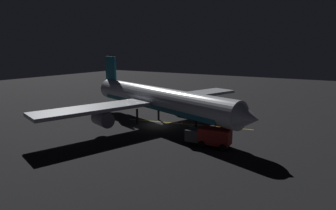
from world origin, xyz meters
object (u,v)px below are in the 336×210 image
object	(u,v)px
catering_truck	(189,106)
traffic_cone_near_right	(182,123)
airliner	(155,99)
traffic_cone_under_wing	(223,134)
traffic_cone_near_left	(206,127)
ground_crew_worker	(215,131)
baggage_truck	(210,137)

from	to	relation	value
catering_truck	traffic_cone_near_right	world-z (taller)	catering_truck
airliner	traffic_cone_under_wing	distance (m)	12.48
airliner	traffic_cone_under_wing	bearing A→B (deg)	88.10
traffic_cone_near_left	catering_truck	bearing A→B (deg)	-139.13
airliner	ground_crew_worker	bearing A→B (deg)	81.86
baggage_truck	ground_crew_worker	world-z (taller)	baggage_truck
traffic_cone_near_right	traffic_cone_under_wing	size ratio (longest dim) A/B	1.00
airliner	traffic_cone_near_right	xyz separation A→B (m)	(-2.18, 3.82, -3.90)
catering_truck	ground_crew_worker	distance (m)	16.14
traffic_cone_under_wing	ground_crew_worker	bearing A→B (deg)	-32.00
ground_crew_worker	traffic_cone_near_left	world-z (taller)	ground_crew_worker
ground_crew_worker	traffic_cone_near_left	size ratio (longest dim) A/B	3.16
traffic_cone_near_left	baggage_truck	bearing A→B (deg)	28.00
baggage_truck	catering_truck	size ratio (longest dim) A/B	0.92
baggage_truck	ground_crew_worker	size ratio (longest dim) A/B	3.33
airliner	traffic_cone_under_wing	world-z (taller)	airliner
traffic_cone_near_left	traffic_cone_near_right	world-z (taller)	same
traffic_cone_near_right	traffic_cone_under_wing	distance (m)	8.43
ground_crew_worker	baggage_truck	bearing A→B (deg)	14.79
airliner	traffic_cone_under_wing	xyz separation A→B (m)	(0.39, 11.85, -3.90)
traffic_cone_near_left	traffic_cone_under_wing	world-z (taller)	same
catering_truck	traffic_cone_near_left	xyz separation A→B (m)	(8.93, 7.73, -1.04)
catering_truck	traffic_cone_near_left	size ratio (longest dim) A/B	11.41
traffic_cone_under_wing	airliner	bearing A→B (deg)	-91.90
catering_truck	traffic_cone_under_wing	xyz separation A→B (m)	(11.05, 11.26, -1.04)
catering_truck	traffic_cone_near_right	distance (m)	9.13
catering_truck	traffic_cone_near_left	world-z (taller)	catering_truck
traffic_cone_near_left	airliner	bearing A→B (deg)	-78.30
catering_truck	baggage_truck	bearing A→B (deg)	35.64
traffic_cone_under_wing	traffic_cone_near_right	bearing A→B (deg)	-107.76
baggage_truck	traffic_cone_near_right	xyz separation A→B (m)	(-7.59, -8.29, -0.97)
airliner	traffic_cone_near_left	world-z (taller)	airliner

